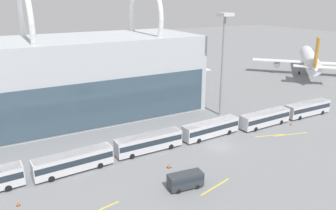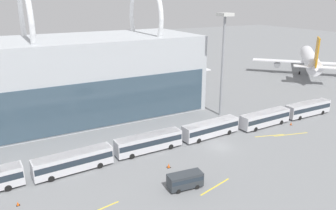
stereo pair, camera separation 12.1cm
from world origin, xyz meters
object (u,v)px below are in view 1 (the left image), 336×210
object	(u,v)px
airliner_parked_remote	(310,60)
traffic_cone_1	(291,123)
shuttle_bus_2	(149,142)
service_van_foreground	(185,180)
shuttle_bus_1	(74,161)
traffic_cone_2	(18,204)
shuttle_bus_3	(211,128)
shuttle_bus_4	(265,118)
floodlight_mast	(224,45)
traffic_cone_0	(169,166)
airliner_at_gate_far	(163,73)
shuttle_bus_5	(308,108)

from	to	relation	value
airliner_parked_remote	traffic_cone_1	bearing A→B (deg)	172.10
airliner_parked_remote	shuttle_bus_2	size ratio (longest dim) A/B	2.67
service_van_foreground	shuttle_bus_1	bearing A→B (deg)	-37.74
shuttle_bus_1	shuttle_bus_2	bearing A→B (deg)	-0.01
service_van_foreground	traffic_cone_1	bearing A→B (deg)	-156.92
shuttle_bus_1	traffic_cone_2	bearing A→B (deg)	-151.42
shuttle_bus_3	shuttle_bus_4	bearing A→B (deg)	-7.55
floodlight_mast	traffic_cone_1	size ratio (longest dim) A/B	31.98
shuttle_bus_4	traffic_cone_1	distance (m)	6.40
floodlight_mast	traffic_cone_0	xyz separation A→B (m)	(-23.54, -16.80, -16.51)
airliner_at_gate_far	service_van_foreground	bearing A→B (deg)	-25.81
airliner_at_gate_far	floodlight_mast	size ratio (longest dim) A/B	1.51
airliner_parked_remote	traffic_cone_2	xyz separation A→B (m)	(-102.92, -35.91, -5.20)
shuttle_bus_1	service_van_foreground	world-z (taller)	shuttle_bus_1
shuttle_bus_4	traffic_cone_2	size ratio (longest dim) A/B	21.33
shuttle_bus_2	traffic_cone_2	world-z (taller)	shuttle_bus_2
shuttle_bus_1	floodlight_mast	distance (m)	41.95
traffic_cone_0	airliner_parked_remote	bearing A→B (deg)	24.69
traffic_cone_0	shuttle_bus_1	bearing A→B (deg)	155.96
shuttle_bus_3	floodlight_mast	world-z (taller)	floodlight_mast
shuttle_bus_1	traffic_cone_0	distance (m)	15.68
traffic_cone_0	shuttle_bus_2	bearing A→B (deg)	91.98
shuttle_bus_4	traffic_cone_1	world-z (taller)	shuttle_bus_4
traffic_cone_1	floodlight_mast	bearing A→B (deg)	127.23
shuttle_bus_4	traffic_cone_1	xyz separation A→B (m)	(5.70, -2.45, -1.57)
traffic_cone_0	floodlight_mast	bearing A→B (deg)	35.52
airliner_parked_remote	traffic_cone_1	world-z (taller)	airliner_parked_remote
floodlight_mast	shuttle_bus_4	bearing A→B (deg)	-68.32
shuttle_bus_2	shuttle_bus_5	xyz separation A→B (m)	(42.00, -0.92, 0.00)
shuttle_bus_4	floodlight_mast	bearing A→B (deg)	109.49
shuttle_bus_1	traffic_cone_2	world-z (taller)	shuttle_bus_1
traffic_cone_0	traffic_cone_1	bearing A→B (deg)	6.41
shuttle_bus_5	service_van_foreground	size ratio (longest dim) A/B	2.36
airliner_at_gate_far	traffic_cone_0	world-z (taller)	airliner_at_gate_far
shuttle_bus_3	traffic_cone_1	xyz separation A→B (m)	(19.70, -3.42, -1.57)
shuttle_bus_2	shuttle_bus_1	bearing A→B (deg)	-177.38
shuttle_bus_1	shuttle_bus_4	world-z (taller)	same
shuttle_bus_5	floodlight_mast	bearing A→B (deg)	150.27
shuttle_bus_3	traffic_cone_1	world-z (taller)	shuttle_bus_3
shuttle_bus_3	traffic_cone_0	world-z (taller)	shuttle_bus_3
shuttle_bus_5	floodlight_mast	size ratio (longest dim) A/B	0.54
shuttle_bus_5	traffic_cone_2	bearing A→B (deg)	-174.78
airliner_at_gate_far	shuttle_bus_2	world-z (taller)	airliner_at_gate_far
traffic_cone_1	airliner_parked_remote	bearing A→B (deg)	35.43
floodlight_mast	traffic_cone_0	world-z (taller)	floodlight_mast
traffic_cone_1	shuttle_bus_2	bearing A→B (deg)	174.18
shuttle_bus_3	service_van_foreground	bearing A→B (deg)	-140.14
shuttle_bus_1	shuttle_bus_5	bearing A→B (deg)	-3.52
service_van_foreground	traffic_cone_2	xyz separation A→B (m)	(-22.49, 7.29, -1.11)
airliner_parked_remote	shuttle_bus_4	distance (m)	60.22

